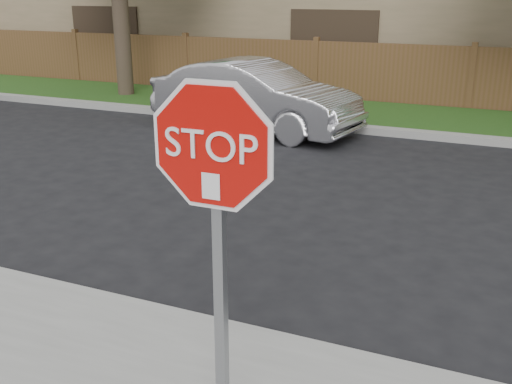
% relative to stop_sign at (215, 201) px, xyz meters
% --- Properties ---
extents(ground, '(90.00, 90.00, 0.00)m').
position_rel_stop_sign_xyz_m(ground, '(0.47, 1.48, -1.83)').
color(ground, black).
rests_on(ground, ground).
extents(far_curb, '(70.00, 0.30, 0.15)m').
position_rel_stop_sign_xyz_m(far_curb, '(0.47, 9.63, -1.75)').
color(far_curb, gray).
rests_on(far_curb, ground).
extents(grass_strip, '(70.00, 3.00, 0.12)m').
position_rel_stop_sign_xyz_m(grass_strip, '(0.47, 11.28, -1.77)').
color(grass_strip, '#1E4714').
rests_on(grass_strip, ground).
extents(fence, '(70.00, 0.12, 1.60)m').
position_rel_stop_sign_xyz_m(fence, '(0.47, 12.88, -1.03)').
color(fence, brown).
rests_on(fence, ground).
extents(stop_sign, '(1.01, 0.13, 2.55)m').
position_rel_stop_sign_xyz_m(stop_sign, '(0.00, 0.00, 0.00)').
color(stop_sign, gray).
rests_on(stop_sign, sidewalk_near).
extents(sedan_left, '(4.76, 2.33, 1.50)m').
position_rel_stop_sign_xyz_m(sedan_left, '(-3.59, 8.85, -1.08)').
color(sedan_left, silver).
rests_on(sedan_left, ground).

